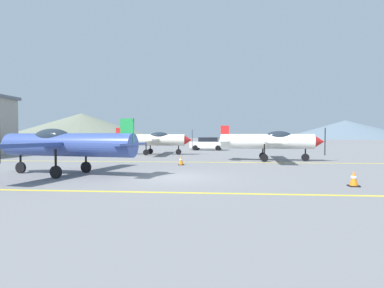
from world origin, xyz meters
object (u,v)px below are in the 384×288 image
at_px(car_sedan, 208,143).
at_px(traffic_cone_side, 354,179).
at_px(airplane_mid, 270,141).
at_px(airplane_far, 153,140).
at_px(airplane_near, 63,144).
at_px(traffic_cone_front, 181,160).

xyz_separation_m(car_sedan, traffic_cone_side, (6.31, -27.14, -0.56)).
distance_m(airplane_mid, airplane_far, 11.91).
distance_m(airplane_near, car_sedan, 25.66).
relative_size(airplane_near, traffic_cone_front, 14.72).
bearing_deg(airplane_mid, car_sedan, 108.05).
bearing_deg(traffic_cone_side, car_sedan, 103.09).
bearing_deg(airplane_far, traffic_cone_front, -68.59).
bearing_deg(airplane_far, airplane_mid, -31.99).
height_order(airplane_mid, airplane_far, same).
height_order(airplane_far, car_sedan, airplane_far).
height_order(airplane_near, airplane_far, same).
height_order(car_sedan, traffic_cone_side, car_sedan).
height_order(airplane_mid, traffic_cone_front, airplane_mid).
xyz_separation_m(airplane_far, traffic_cone_side, (11.24, -17.60, -1.18)).
xyz_separation_m(airplane_near, traffic_cone_front, (4.92, 5.30, -1.18)).
relative_size(traffic_cone_front, traffic_cone_side, 1.00).
distance_m(airplane_far, car_sedan, 10.76).
relative_size(airplane_near, traffic_cone_side, 14.72).
height_order(airplane_mid, traffic_cone_side, airplane_mid).
bearing_deg(airplane_far, traffic_cone_side, -57.43).
bearing_deg(airplane_near, car_sedan, 76.74).
bearing_deg(airplane_near, airplane_mid, 39.54).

